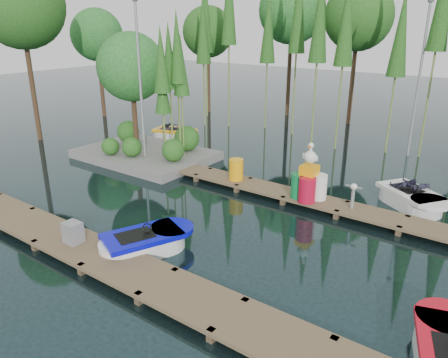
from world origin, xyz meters
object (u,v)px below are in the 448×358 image
Objects in this scene: yellow_barrel at (236,169)px; island at (141,90)px; boat_yellow_far at (174,134)px; drum_cluster at (308,183)px; boat_blue at (145,243)px; utility_cabinet at (73,232)px.

island is at bearing 172.41° from yellow_barrel.
drum_cluster is at bearing -18.12° from boat_yellow_far.
island is at bearing 158.94° from boat_blue.
drum_cluster is (3.18, -0.15, 0.18)m from yellow_barrel.
utility_cabinet is (5.15, -7.79, -2.58)m from island.
utility_cabinet is 0.30× the size of drum_cluster.
boat_blue is 6.15m from drum_cluster.
island is 9.69m from utility_cabinet.
boat_blue is at bearing 35.75° from utility_cabinet.
boat_yellow_far is at bearing 157.53° from drum_cluster.
utility_cabinet is (6.28, -11.08, 0.32)m from boat_yellow_far.
island is 2.34× the size of boat_yellow_far.
yellow_barrel reaches higher than utility_cabinet.
island is 9.91m from boat_blue.
island reaches higher than boat_yellow_far.
boat_yellow_far reaches higher than utility_cabinet.
yellow_barrel is (-0.86, 5.82, 0.45)m from boat_blue.
boat_yellow_far is at bearing 108.88° from island.
yellow_barrel is 3.19m from drum_cluster.
drum_cluster reaches higher than boat_yellow_far.
yellow_barrel is (7.05, -4.08, 0.44)m from boat_yellow_far.
yellow_barrel reaches higher than boat_blue.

